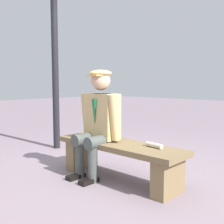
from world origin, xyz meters
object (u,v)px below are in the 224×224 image
object	(u,v)px
bench	(119,155)
lamp_post	(54,24)
rolled_magazine	(154,145)
seated_man	(98,119)

from	to	relation	value
bench	lamp_post	xyz separation A→B (m)	(1.85, -0.44, 1.80)
bench	rolled_magazine	distance (m)	0.47
rolled_magazine	lamp_post	xyz separation A→B (m)	(2.28, -0.36, 1.63)
rolled_magazine	lamp_post	world-z (taller)	lamp_post
bench	rolled_magazine	bearing A→B (deg)	-169.58
rolled_magazine	lamp_post	size ratio (longest dim) A/B	0.06
bench	rolled_magazine	xyz separation A→B (m)	(-0.43, -0.08, 0.17)
bench	rolled_magazine	size ratio (longest dim) A/B	7.79
bench	seated_man	world-z (taller)	seated_man
seated_man	lamp_post	world-z (taller)	lamp_post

